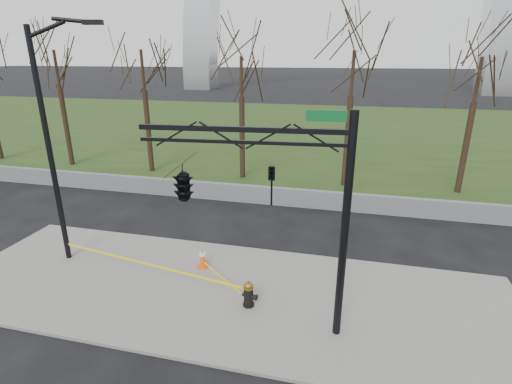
% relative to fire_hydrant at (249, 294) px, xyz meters
% --- Properties ---
extents(ground, '(500.00, 500.00, 0.00)m').
position_rel_fire_hydrant_xyz_m(ground, '(-0.99, 0.55, -0.49)').
color(ground, black).
rests_on(ground, ground).
extents(sidewalk, '(18.00, 6.00, 0.10)m').
position_rel_fire_hydrant_xyz_m(sidewalk, '(-0.99, 0.55, -0.44)').
color(sidewalk, slate).
rests_on(sidewalk, ground).
extents(grass_strip, '(120.00, 40.00, 0.06)m').
position_rel_fire_hydrant_xyz_m(grass_strip, '(-0.99, 30.55, -0.46)').
color(grass_strip, '#213814').
rests_on(grass_strip, ground).
extents(guardrail, '(60.00, 0.30, 0.90)m').
position_rel_fire_hydrant_xyz_m(guardrail, '(-0.99, 8.55, -0.04)').
color(guardrail, '#59595B').
rests_on(guardrail, ground).
extents(tree_row, '(34.52, 4.00, 8.72)m').
position_rel_fire_hydrant_xyz_m(tree_row, '(-6.73, 12.55, 3.87)').
color(tree_row, black).
rests_on(tree_row, ground).
extents(fire_hydrant, '(0.53, 0.34, 0.84)m').
position_rel_fire_hydrant_xyz_m(fire_hydrant, '(0.00, 0.00, 0.00)').
color(fire_hydrant, black).
rests_on(fire_hydrant, sidewalk).
extents(traffic_cone, '(0.39, 0.39, 0.68)m').
position_rel_fire_hydrant_xyz_m(traffic_cone, '(-2.14, 1.79, -0.05)').
color(traffic_cone, '#FF4A0D').
rests_on(traffic_cone, sidewalk).
extents(street_light, '(2.35, 0.74, 8.21)m').
position_rel_fire_hydrant_xyz_m(street_light, '(-6.96, 1.29, 4.21)').
color(street_light, black).
rests_on(street_light, ground).
extents(traffic_signal_mast, '(5.09, 2.52, 6.00)m').
position_rel_fire_hydrant_xyz_m(traffic_signal_mast, '(-0.65, -0.86, 3.66)').
color(traffic_signal_mast, black).
rests_on(traffic_signal_mast, ground).
extents(caution_tape, '(7.17, 1.79, 0.43)m').
position_rel_fire_hydrant_xyz_m(caution_tape, '(-2.90, 0.70, 0.07)').
color(caution_tape, yellow).
rests_on(caution_tape, ground).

